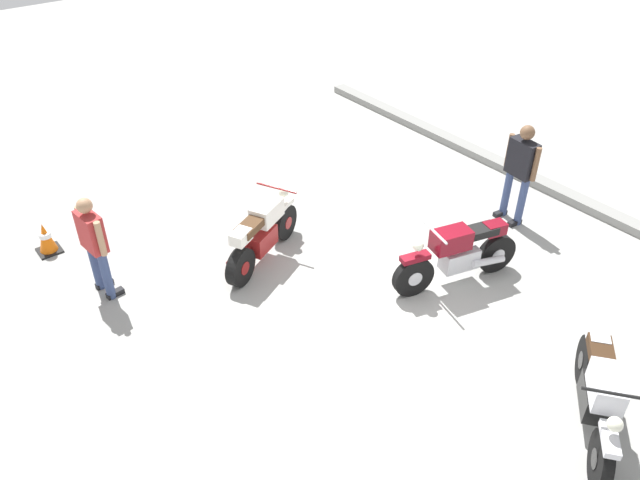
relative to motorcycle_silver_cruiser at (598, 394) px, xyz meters
name	(u,v)px	position (x,y,z in m)	size (l,w,h in m)	color
ground_plane	(399,314)	(-2.74, -0.41, -0.52)	(40.00, 40.00, 0.00)	#9E9E99
curb_edge	(586,204)	(-2.74, 4.19, -0.45)	(14.00, 0.30, 0.15)	gray
motorcycle_silver_cruiser	(598,394)	(0.00, 0.00, 0.00)	(1.40, 1.71, 1.09)	black
motorcycle_cream_vintage	(262,234)	(-5.00, -1.21, -0.03)	(1.04, 1.82, 1.07)	black
motorcycle_maroon_cruiser	(458,254)	(-2.76, 0.76, 0.00)	(0.87, 2.05, 1.09)	black
person_in_red_shirt	(94,242)	(-5.75, -3.51, 0.40)	(0.64, 0.35, 1.62)	#384772
person_in_black_shirt	(520,167)	(-3.34, 2.83, 0.50)	(0.68, 0.35, 1.76)	#384772
traffic_cone	(46,238)	(-7.31, -3.84, -0.26)	(0.36, 0.36, 0.53)	black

